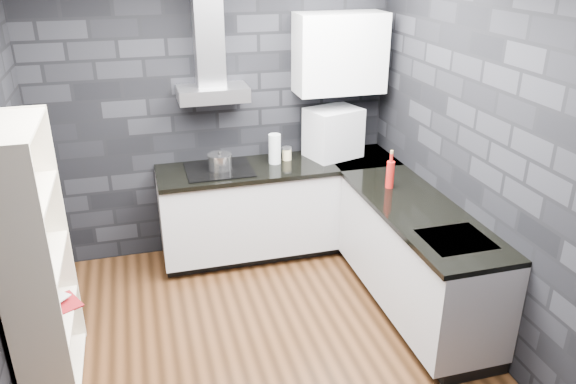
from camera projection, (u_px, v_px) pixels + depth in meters
name	position (u px, v px, depth m)	size (l,w,h in m)	color
ground	(259.00, 342.00, 4.20)	(3.20, 3.20, 0.00)	#442714
wall_back	(216.00, 111.00, 5.10)	(3.20, 0.05, 2.70)	black
wall_front	(343.00, 323.00, 2.23)	(3.20, 0.05, 2.70)	black
wall_right	(474.00, 153.00, 4.06)	(0.05, 3.20, 2.70)	black
toekick_back	(278.00, 244.00, 5.49)	(2.18, 0.50, 0.10)	black
toekick_right	(416.00, 301.00, 4.60)	(0.50, 1.78, 0.10)	black
counter_back_cab	(279.00, 206.00, 5.28)	(2.20, 0.60, 0.76)	silver
counter_right_cab	(416.00, 257.00, 4.42)	(0.60, 1.80, 0.76)	silver
counter_back_top	(279.00, 167.00, 5.11)	(2.20, 0.62, 0.04)	black
counter_right_top	(420.00, 211.00, 4.26)	(0.62, 1.80, 0.04)	black
counter_corner_top	(360.00, 158.00, 5.32)	(0.62, 0.62, 0.04)	black
hood_body	(213.00, 94.00, 4.83)	(0.60, 0.34, 0.12)	#ABAAB0
hood_chimney	(208.00, 31.00, 4.68)	(0.24, 0.20, 0.90)	#ABAAB0
upper_cabinet	(340.00, 53.00, 4.99)	(0.80, 0.35, 0.70)	silver
cooktop	(219.00, 170.00, 4.98)	(0.58, 0.50, 0.01)	black
sink_rim	(456.00, 240.00, 3.81)	(0.44, 0.40, 0.01)	#ABAAB0
pot	(220.00, 162.00, 4.95)	(0.21, 0.21, 0.12)	silver
glass_vase	(275.00, 149.00, 5.09)	(0.11, 0.11, 0.27)	silver
storage_jar	(287.00, 154.00, 5.20)	(0.09, 0.09, 0.11)	beige
utensil_crock	(318.00, 153.00, 5.21)	(0.10, 0.10, 0.13)	silver
appliance_garage	(333.00, 133.00, 5.23)	(0.47, 0.36, 0.47)	#BABBC2
red_bottle	(390.00, 175.00, 4.58)	(0.07, 0.07, 0.23)	#AB1814
bookshelf	(35.00, 262.00, 3.53)	(0.34, 0.80, 1.80)	beige
fruit_bowl	(33.00, 261.00, 3.46)	(0.22, 0.22, 0.05)	silver
book_red	(48.00, 295.00, 3.77)	(0.18, 0.02, 0.25)	maroon
book_second	(42.00, 286.00, 3.83)	(0.15, 0.02, 0.20)	#B2B2B2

